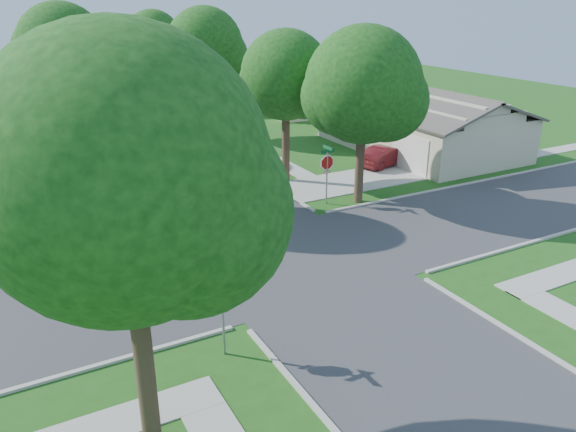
# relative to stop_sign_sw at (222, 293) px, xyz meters

# --- Properties ---
(ground) EXTENTS (100.00, 100.00, 0.00)m
(ground) POSITION_rel_stop_sign_sw_xyz_m (4.70, 4.70, -2.03)
(ground) COLOR #1E5116
(ground) RESTS_ON ground
(road_ns) EXTENTS (7.00, 100.00, 0.02)m
(road_ns) POSITION_rel_stop_sign_sw_xyz_m (4.70, 4.70, -2.03)
(road_ns) COLOR #333335
(road_ns) RESTS_ON ground
(sidewalk_ne) EXTENTS (1.20, 40.00, 0.04)m
(sidewalk_ne) POSITION_rel_stop_sign_sw_xyz_m (10.80, 30.70, -2.01)
(sidewalk_ne) COLOR #9E9B91
(sidewalk_ne) RESTS_ON ground
(sidewalk_nw) EXTENTS (1.20, 40.00, 0.04)m
(sidewalk_nw) POSITION_rel_stop_sign_sw_xyz_m (-1.40, 30.70, -2.01)
(sidewalk_nw) COLOR #9E9B91
(sidewalk_nw) RESTS_ON ground
(driveway) EXTENTS (8.80, 3.60, 0.05)m
(driveway) POSITION_rel_stop_sign_sw_xyz_m (12.60, 11.80, -2.01)
(driveway) COLOR #9E9B91
(driveway) RESTS_ON ground
(stop_sign_sw) EXTENTS (1.05, 0.80, 2.98)m
(stop_sign_sw) POSITION_rel_stop_sign_sw_xyz_m (0.00, 0.00, 0.00)
(stop_sign_sw) COLOR gray
(stop_sign_sw) RESTS_ON ground
(stop_sign_ne) EXTENTS (1.05, 0.80, 2.98)m
(stop_sign_ne) POSITION_rel_stop_sign_sw_xyz_m (9.40, 9.40, 0.00)
(stop_sign_ne) COLOR gray
(stop_sign_ne) RESTS_ON ground
(tree_e_near) EXTENTS (4.97, 4.80, 8.28)m
(tree_e_near) POSITION_rel_stop_sign_sw_xyz_m (9.45, 13.71, 3.61)
(tree_e_near) COLOR #38281C
(tree_e_near) RESTS_ON ground
(tree_e_mid) EXTENTS (5.59, 5.40, 9.21)m
(tree_e_mid) POSITION_rel_stop_sign_sw_xyz_m (9.46, 25.71, 4.22)
(tree_e_mid) COLOR #38281C
(tree_e_mid) RESTS_ON ground
(tree_e_far) EXTENTS (5.17, 5.00, 8.72)m
(tree_e_far) POSITION_rel_stop_sign_sw_xyz_m (9.45, 38.71, 3.95)
(tree_e_far) COLOR #38281C
(tree_e_far) RESTS_ON ground
(tree_w_near) EXTENTS (5.38, 5.20, 8.97)m
(tree_w_near) POSITION_rel_stop_sign_sw_xyz_m (0.06, 13.71, 4.08)
(tree_w_near) COLOR #38281C
(tree_w_near) RESTS_ON ground
(tree_w_mid) EXTENTS (5.80, 5.60, 9.56)m
(tree_w_mid) POSITION_rel_stop_sign_sw_xyz_m (0.06, 25.71, 4.46)
(tree_w_mid) COLOR #38281C
(tree_w_mid) RESTS_ON ground
(tree_w_far) EXTENTS (4.76, 4.60, 8.04)m
(tree_w_far) POSITION_rel_stop_sign_sw_xyz_m (0.05, 38.71, 3.48)
(tree_w_far) COLOR #38281C
(tree_w_far) RESTS_ON ground
(tree_sw_corner) EXTENTS (6.21, 6.00, 9.55)m
(tree_sw_corner) POSITION_rel_stop_sign_sw_xyz_m (-2.74, -2.29, 4.23)
(tree_sw_corner) COLOR #38281C
(tree_sw_corner) RESTS_ON ground
(tree_ne_corner) EXTENTS (5.80, 5.60, 8.66)m
(tree_ne_corner) POSITION_rel_stop_sign_sw_xyz_m (11.06, 8.91, 3.56)
(tree_ne_corner) COLOR #38281C
(tree_ne_corner) RESTS_ON ground
(house_ne_near) EXTENTS (8.42, 13.60, 4.23)m
(house_ne_near) POSITION_rel_stop_sign_sw_xyz_m (20.69, 15.70, -0.51)
(house_ne_near) COLOR #B8AB91
(house_ne_near) RESTS_ON ground
(house_ne_far) EXTENTS (8.42, 13.60, 4.23)m
(house_ne_far) POSITION_rel_stop_sign_sw_xyz_m (20.69, 33.70, -0.51)
(house_ne_far) COLOR #B8AB91
(house_ne_far) RESTS_ON ground
(car_driveway) EXTENTS (4.07, 2.19, 1.27)m
(car_driveway) POSITION_rel_stop_sign_sw_xyz_m (16.20, 13.40, -1.39)
(car_driveway) COLOR #581215
(car_driveway) RESTS_ON ground
(car_curb_east) EXTENTS (1.76, 4.00, 1.34)m
(car_curb_east) POSITION_rel_stop_sign_sw_xyz_m (7.90, 22.80, -1.36)
(car_curb_east) COLOR black
(car_curb_east) RESTS_ON ground
(car_curb_west) EXTENTS (2.10, 4.72, 1.34)m
(car_curb_west) POSITION_rel_stop_sign_sw_xyz_m (3.50, 36.38, -1.36)
(car_curb_west) COLOR black
(car_curb_west) RESTS_ON ground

